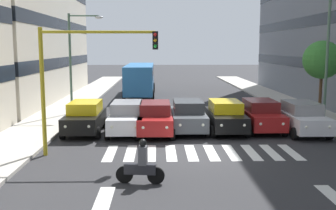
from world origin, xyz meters
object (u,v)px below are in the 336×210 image
car_6 (85,117)px  street_lamp_right (76,53)px  car_3 (188,116)px  car_4 (155,118)px  street_tree_1 (322,60)px  car_1 (261,115)px  car_5 (127,117)px  car_2 (226,116)px  bus_behind_traffic (140,77)px  motorcycle_with_rider (141,165)px  traffic_light_gantry (77,69)px  car_0 (302,117)px  street_lamp_left (321,45)px

car_6 → street_lamp_right: (1.56, -5.82, 3.36)m
car_3 → car_4: 1.93m
car_3 → street_tree_1: size_ratio=0.90×
car_1 → street_lamp_right: bearing=-25.5°
car_6 → street_tree_1: 15.28m
car_5 → car_6: 2.31m
car_2 → car_4: size_ratio=1.00×
car_6 → car_4: bearing=174.6°
car_2 → bus_behind_traffic: size_ratio=0.42×
motorcycle_with_rider → street_lamp_right: (4.95, -14.23, 3.60)m
car_4 → car_6: same height
traffic_light_gantry → street_tree_1: size_ratio=1.11×
car_1 → car_6: 9.79m
car_6 → bus_behind_traffic: (-2.30, -16.88, 0.97)m
car_3 → traffic_light_gantry: traffic_light_gantry is taller
car_0 → motorcycle_with_rider: size_ratio=2.61×
car_3 → car_4: size_ratio=1.00×
bus_behind_traffic → street_lamp_left: (-11.04, 15.57, 2.92)m
car_3 → car_5: size_ratio=1.00×
motorcycle_with_rider → car_4: bearing=-93.2°
car_4 → car_6: 3.85m
car_2 → car_3: same height
car_2 → traffic_light_gantry: (7.19, 4.72, 2.87)m
car_5 → street_lamp_right: 7.87m
car_5 → car_3: bearing=-173.0°
car_0 → car_2: same height
car_1 → car_3: size_ratio=1.00×
motorcycle_with_rider → car_6: bearing=-68.1°
car_4 → car_5: size_ratio=1.00×
car_4 → motorcycle_with_rider: size_ratio=2.61×
car_4 → motorcycle_with_rider: (0.45, 8.05, -0.24)m
car_1 → motorcycle_with_rider: 10.90m
car_4 → street_lamp_left: bearing=-170.0°
motorcycle_with_rider → traffic_light_gantry: 5.67m
car_1 → street_tree_1: size_ratio=0.90×
street_lamp_left → street_tree_1: (-1.15, -2.51, -0.93)m
street_tree_1 → motorcycle_with_rider: bearing=47.8°
car_5 → car_6: (2.30, -0.17, 0.00)m
car_4 → traffic_light_gantry: (3.29, 4.25, 2.87)m
street_lamp_left → car_6: bearing=5.6°
car_1 → car_2: size_ratio=1.00×
car_1 → traffic_light_gantry: 10.89m
car_4 → street_tree_1: size_ratio=0.90×
traffic_light_gantry → street_lamp_right: size_ratio=0.82×
car_2 → car_5: same height
car_3 → car_6: bearing=2.5°
motorcycle_with_rider → traffic_light_gantry: (2.84, -3.80, 3.11)m
car_6 → street_tree_1: street_tree_1 is taller
car_0 → car_4: 7.98m
car_0 → street_tree_1: bearing=-122.1°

